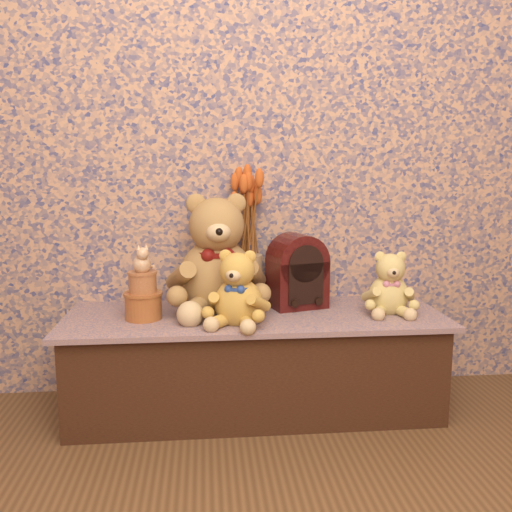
{
  "coord_description": "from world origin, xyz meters",
  "views": [
    {
      "loc": [
        -0.19,
        -0.83,
        0.98
      ],
      "look_at": [
        0.0,
        1.2,
        0.64
      ],
      "focal_mm": 38.25,
      "sensor_mm": 36.0,
      "label": 1
    }
  ],
  "objects": [
    {
      "name": "cathedral_radio",
      "position": [
        0.18,
        1.34,
        0.55
      ],
      "size": [
        0.26,
        0.21,
        0.3
      ],
      "primitive_type": null,
      "rotation": [
        0.0,
        0.0,
        0.27
      ],
      "color": "#370A0A",
      "rests_on": "display_shelf"
    },
    {
      "name": "biscuit_tin_upper",
      "position": [
        -0.43,
        1.22,
        0.54
      ],
      "size": [
        0.13,
        0.13,
        0.08
      ],
      "primitive_type": "cylinder",
      "rotation": [
        0.0,
        0.0,
        -0.26
      ],
      "color": "tan",
      "rests_on": "biscuit_tin_lower"
    },
    {
      "name": "dried_stalks",
      "position": [
        -0.01,
        1.41,
        0.8
      ],
      "size": [
        0.27,
        0.27,
        0.39
      ],
      "primitive_type": null,
      "rotation": [
        0.0,
        0.0,
        0.4
      ],
      "color": "#C95520",
      "rests_on": "ceramic_vase"
    },
    {
      "name": "teddy_large",
      "position": [
        -0.15,
        1.33,
        0.65
      ],
      "size": [
        0.42,
        0.49,
        0.51
      ],
      "primitive_type": null,
      "rotation": [
        0.0,
        0.0,
        0.05
      ],
      "color": "olive",
      "rests_on": "display_shelf"
    },
    {
      "name": "teddy_medium",
      "position": [
        -0.07,
        1.13,
        0.55
      ],
      "size": [
        0.31,
        0.34,
        0.3
      ],
      "primitive_type": null,
      "rotation": [
        0.0,
        0.0,
        -0.33
      ],
      "color": "gold",
      "rests_on": "display_shelf"
    },
    {
      "name": "ceramic_vase",
      "position": [
        -0.01,
        1.41,
        0.5
      ],
      "size": [
        0.16,
        0.16,
        0.21
      ],
      "primitive_type": "cylinder",
      "rotation": [
        0.0,
        0.0,
        0.35
      ],
      "color": "tan",
      "rests_on": "display_shelf"
    },
    {
      "name": "display_shelf",
      "position": [
        0.0,
        1.25,
        0.2
      ],
      "size": [
        1.48,
        0.53,
        0.4
      ],
      "primitive_type": "cube",
      "color": "#3D477D",
      "rests_on": "ground"
    },
    {
      "name": "teddy_small",
      "position": [
        0.53,
        1.22,
        0.53
      ],
      "size": [
        0.24,
        0.27,
        0.27
      ],
      "primitive_type": null,
      "rotation": [
        0.0,
        0.0,
        -0.12
      ],
      "color": "#E1C56A",
      "rests_on": "display_shelf"
    },
    {
      "name": "biscuit_tin_lower",
      "position": [
        -0.43,
        1.22,
        0.45
      ],
      "size": [
        0.18,
        0.18,
        0.1
      ],
      "primitive_type": "cylinder",
      "rotation": [
        0.0,
        0.0,
        -0.34
      ],
      "color": "#B28534",
      "rests_on": "display_shelf"
    },
    {
      "name": "cat_figurine",
      "position": [
        -0.43,
        1.22,
        0.64
      ],
      "size": [
        0.1,
        0.11,
        0.11
      ],
      "primitive_type": null,
      "rotation": [
        0.0,
        0.0,
        0.26
      ],
      "color": "silver",
      "rests_on": "biscuit_tin_upper"
    }
  ]
}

